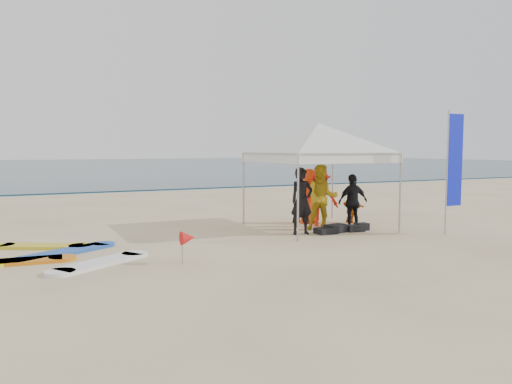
{
  "coord_description": "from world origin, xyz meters",
  "views": [
    {
      "loc": [
        -4.49,
        -8.17,
        2.23
      ],
      "look_at": [
        0.71,
        2.6,
        1.2
      ],
      "focal_mm": 35.0,
      "sensor_mm": 36.0,
      "label": 1
    }
  ],
  "objects": [
    {
      "name": "ground",
      "position": [
        0.0,
        0.0,
        0.0
      ],
      "size": [
        120.0,
        120.0,
        0.0
      ],
      "primitive_type": "plane",
      "color": "beige",
      "rests_on": "ground"
    },
    {
      "name": "ocean",
      "position": [
        0.0,
        60.0,
        0.04
      ],
      "size": [
        160.0,
        84.0,
        0.08
      ],
      "primitive_type": "cube",
      "color": "#0C2633",
      "rests_on": "ground"
    },
    {
      "name": "shoreline_foam",
      "position": [
        0.0,
        18.2,
        0.0
      ],
      "size": [
        160.0,
        1.2,
        0.01
      ],
      "primitive_type": "cube",
      "color": "silver",
      "rests_on": "ground"
    },
    {
      "name": "person_black_a",
      "position": [
        2.21,
        2.96,
        0.88
      ],
      "size": [
        0.64,
        0.42,
        1.76
      ],
      "primitive_type": "imported",
      "rotation": [
        0.0,
        0.0,
        -0.01
      ],
      "color": "black",
      "rests_on": "ground"
    },
    {
      "name": "person_yellow",
      "position": [
        3.06,
        3.3,
        0.91
      ],
      "size": [
        1.1,
        1.02,
        1.81
      ],
      "primitive_type": "imported",
      "rotation": [
        0.0,
        0.0,
        -0.5
      ],
      "color": "gold",
      "rests_on": "ground"
    },
    {
      "name": "person_orange_a",
      "position": [
        3.42,
        3.95,
        0.82
      ],
      "size": [
        1.22,
        1.0,
        1.64
      ],
      "primitive_type": "imported",
      "rotation": [
        0.0,
        0.0,
        2.71
      ],
      "color": "red",
      "rests_on": "ground"
    },
    {
      "name": "person_black_b",
      "position": [
        3.91,
        3.05,
        0.77
      ],
      "size": [
        0.93,
        0.44,
        1.54
      ],
      "primitive_type": "imported",
      "rotation": [
        0.0,
        0.0,
        3.07
      ],
      "color": "black",
      "rests_on": "ground"
    },
    {
      "name": "person_orange_b",
      "position": [
        3.43,
        4.57,
        0.83
      ],
      "size": [
        0.84,
        0.58,
        1.65
      ],
      "primitive_type": "imported",
      "rotation": [
        0.0,
        0.0,
        3.21
      ],
      "color": "#FC4F16",
      "rests_on": "ground"
    },
    {
      "name": "person_seated",
      "position": [
        4.63,
        4.08,
        0.49
      ],
      "size": [
        0.34,
        0.92,
        0.98
      ],
      "primitive_type": "imported",
      "rotation": [
        0.0,
        0.0,
        1.63
      ],
      "color": "#CD6412",
      "rests_on": "ground"
    },
    {
      "name": "canopy_tent",
      "position": [
        3.17,
        3.68,
        2.94
      ],
      "size": [
        4.48,
        4.48,
        3.38
      ],
      "color": "#A5A5A8",
      "rests_on": "ground"
    },
    {
      "name": "feather_flag",
      "position": [
        5.86,
        1.33,
        1.9
      ],
      "size": [
        0.55,
        0.04,
        3.24
      ],
      "color": "#A5A5A8",
      "rests_on": "ground"
    },
    {
      "name": "marker_pennant",
      "position": [
        -1.5,
        1.09,
        0.49
      ],
      "size": [
        0.28,
        0.28,
        0.64
      ],
      "color": "#A5A5A8",
      "rests_on": "ground"
    },
    {
      "name": "gear_pile",
      "position": [
        3.34,
        2.77,
        0.1
      ],
      "size": [
        1.66,
        0.52,
        0.22
      ],
      "color": "black",
      "rests_on": "ground"
    }
  ]
}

